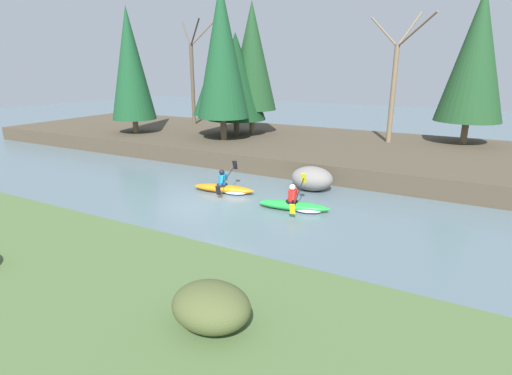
% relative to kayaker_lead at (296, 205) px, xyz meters
% --- Properties ---
extents(ground_plane, '(90.00, 90.00, 0.00)m').
position_rel_kayaker_lead_xyz_m(ground_plane, '(-2.94, -0.95, -0.20)').
color(ground_plane, slate).
extents(riverbank_near, '(44.00, 5.42, 0.85)m').
position_rel_kayaker_lead_xyz_m(riverbank_near, '(-2.94, -8.18, 0.23)').
color(riverbank_near, '#4C6638').
rests_on(riverbank_near, ground).
extents(riverbank_far, '(44.00, 11.17, 0.90)m').
position_rel_kayaker_lead_xyz_m(riverbank_far, '(-2.94, 9.34, 0.25)').
color(riverbank_far, '#4C4233').
rests_on(riverbank_far, ground).
extents(conifer_tree_far_left, '(2.84, 2.84, 7.91)m').
position_rel_kayaker_lead_xyz_m(conifer_tree_far_left, '(-14.46, 6.61, 5.10)').
color(conifer_tree_far_left, '#7A664C').
rests_on(conifer_tree_far_left, riverbank_far).
extents(conifer_tree_left, '(3.73, 3.73, 6.32)m').
position_rel_kayaker_lead_xyz_m(conifer_tree_left, '(-8.63, 8.38, 4.53)').
color(conifer_tree_left, brown).
rests_on(conifer_tree_left, riverbank_far).
extents(conifer_tree_mid_left, '(3.80, 3.80, 6.30)m').
position_rel_kayaker_lead_xyz_m(conifer_tree_mid_left, '(-8.18, 9.29, 4.33)').
color(conifer_tree_mid_left, brown).
rests_on(conifer_tree_mid_left, riverbank_far).
extents(conifer_tree_centre, '(3.05, 3.05, 8.89)m').
position_rel_kayaker_lead_xyz_m(conifer_tree_centre, '(-7.81, 7.16, 5.80)').
color(conifer_tree_centre, brown).
rests_on(conifer_tree_centre, riverbank_far).
extents(conifer_tree_mid_right, '(3.14, 3.14, 8.17)m').
position_rel_kayaker_lead_xyz_m(conifer_tree_mid_right, '(-7.51, 10.18, 5.55)').
color(conifer_tree_mid_right, '#7A664C').
rests_on(conifer_tree_mid_right, riverbank_far).
extents(conifer_tree_right, '(3.56, 3.56, 8.33)m').
position_rel_kayaker_lead_xyz_m(conifer_tree_right, '(5.04, 12.63, 5.50)').
color(conifer_tree_right, brown).
rests_on(conifer_tree_right, riverbank_far).
extents(bare_tree_upstream, '(4.29, 4.24, 7.85)m').
position_rel_kayaker_lead_xyz_m(bare_tree_upstream, '(-13.58, 12.02, 4.39)').
color(bare_tree_upstream, brown).
rests_on(bare_tree_upstream, riverbank_far).
extents(bare_tree_mid_upstream, '(3.99, 3.94, 7.28)m').
position_rel_kayaker_lead_xyz_m(bare_tree_mid_upstream, '(1.18, 11.12, 4.12)').
color(bare_tree_mid_upstream, '#7A664C').
rests_on(bare_tree_mid_upstream, riverbank_far).
extents(shrub_clump_third, '(1.43, 1.19, 0.77)m').
position_rel_kayaker_lead_xyz_m(shrub_clump_third, '(1.86, -8.22, 1.04)').
color(shrub_clump_third, '#4C562D').
rests_on(shrub_clump_third, riverbank_near).
extents(kayaker_lead, '(2.79, 2.06, 1.20)m').
position_rel_kayaker_lead_xyz_m(kayaker_lead, '(0.00, 0.00, 0.00)').
color(kayaker_lead, green).
rests_on(kayaker_lead, ground).
extents(kayaker_middle, '(2.79, 2.06, 1.20)m').
position_rel_kayaker_lead_xyz_m(kayaker_middle, '(-3.50, 0.60, 0.00)').
color(kayaker_middle, orange).
rests_on(kayaker_middle, ground).
extents(boulder_midstream, '(1.83, 1.44, 1.04)m').
position_rel_kayaker_lead_xyz_m(boulder_midstream, '(-0.42, 2.71, 0.32)').
color(boulder_midstream, gray).
rests_on(boulder_midstream, ground).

